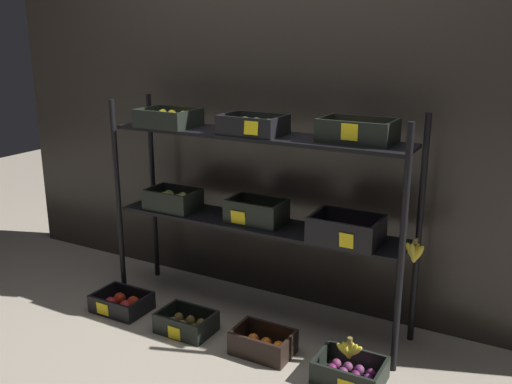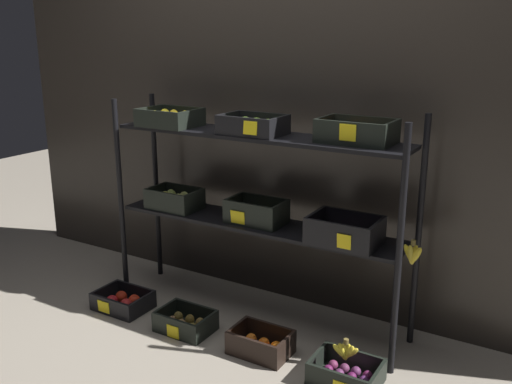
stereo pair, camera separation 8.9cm
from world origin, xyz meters
name	(u,v)px [view 1 (the left image)]	position (x,y,z in m)	size (l,w,h in m)	color
ground_plane	(256,314)	(0.00, 0.00, 0.00)	(10.00, 10.00, 0.00)	gray
storefront_wall	(286,117)	(0.00, 0.36, 1.11)	(4.12, 0.12, 2.22)	#2D2823
display_rack	(259,179)	(0.03, -0.01, 0.82)	(1.83, 0.36, 1.22)	black
crate_ground_apple_red	(122,303)	(-0.72, -0.34, 0.04)	(0.32, 0.24, 0.11)	black
crate_ground_kiwi	(186,324)	(-0.24, -0.35, 0.04)	(0.30, 0.22, 0.11)	black
crate_ground_tangerine	(263,345)	(0.23, -0.34, 0.05)	(0.31, 0.21, 0.13)	black
crate_ground_plum	(350,373)	(0.70, -0.35, 0.04)	(0.32, 0.24, 0.11)	black
banana_bunch_loose	(350,350)	(0.70, -0.35, 0.16)	(0.14, 0.05, 0.11)	brown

